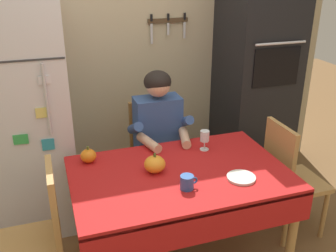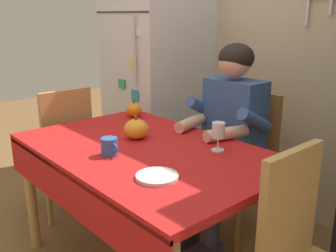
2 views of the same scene
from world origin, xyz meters
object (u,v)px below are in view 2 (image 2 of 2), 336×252
dining_table (143,163)px  serving_tray (157,177)px  pumpkin_large (134,110)px  refrigerator (157,77)px  coffee_mug (109,147)px  pumpkin_medium (136,129)px  chair_left_side (62,147)px  wine_glass (218,132)px  chair_behind_person (244,156)px  seated_person (227,129)px

dining_table → serving_tray: 0.39m
serving_tray → pumpkin_large: bearing=149.2°
serving_tray → refrigerator: bearing=140.4°
coffee_mug → pumpkin_medium: bearing=116.2°
chair_left_side → wine_glass: size_ratio=6.27×
chair_behind_person → wine_glass: chair_behind_person is taller
pumpkin_large → dining_table: bearing=-32.3°
coffee_mug → chair_left_side: bearing=169.6°
pumpkin_large → serving_tray: bearing=-30.8°
pumpkin_large → wine_glass: bearing=-5.3°
chair_behind_person → seated_person: (-0.00, -0.19, 0.23)m
dining_table → coffee_mug: bearing=-98.4°
chair_left_side → wine_glass: (1.18, 0.29, 0.33)m
wine_glass → pumpkin_large: size_ratio=1.28×
pumpkin_large → serving_tray: (0.88, -0.52, -0.04)m
chair_behind_person → pumpkin_large: chair_behind_person is taller
pumpkin_large → pumpkin_medium: (0.39, -0.27, 0.01)m
dining_table → chair_left_side: chair_left_side is taller
refrigerator → pumpkin_large: 0.69m
chair_behind_person → chair_left_side: 1.25m
chair_behind_person → chair_left_side: same height
dining_table → pumpkin_large: size_ratio=12.11×
wine_glass → seated_person: bearing=124.2°
chair_left_side → serving_tray: size_ratio=5.12×
refrigerator → dining_table: bearing=-42.9°
chair_behind_person → serving_tray: bearing=-73.5°
dining_table → wine_glass: wine_glass is taller
pumpkin_large → serving_tray: 1.02m
refrigerator → pumpkin_large: (0.41, -0.54, -0.11)m
refrigerator → pumpkin_large: refrigerator is taller
dining_table → refrigerator: bearing=137.1°
refrigerator → pumpkin_large: size_ratio=15.57×
seated_person → wine_glass: size_ratio=8.39×
wine_glass → pumpkin_large: (-0.82, 0.08, -0.05)m
refrigerator → chair_left_side: refrigerator is taller
coffee_mug → pumpkin_medium: 0.29m
serving_tray → coffee_mug: bearing=180.0°
refrigerator → wine_glass: (1.23, -0.62, -0.06)m
seated_person → pumpkin_medium: 0.57m
dining_table → serving_tray: bearing=-28.1°
serving_tray → seated_person: bearing=110.2°
refrigerator → chair_behind_person: 1.08m
refrigerator → coffee_mug: refrigerator is taller
chair_behind_person → coffee_mug: bearing=-94.4°
chair_behind_person → serving_tray: chair_behind_person is taller
chair_left_side → pumpkin_large: chair_left_side is taller
chair_behind_person → wine_glass: size_ratio=6.27×
dining_table → seated_person: bearing=85.4°
seated_person → wine_glass: seated_person is taller
chair_behind_person → serving_tray: size_ratio=5.12×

